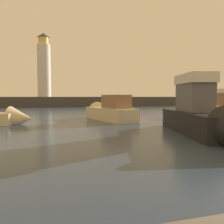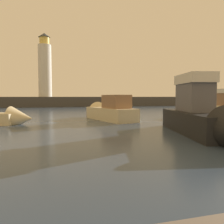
# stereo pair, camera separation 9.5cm
# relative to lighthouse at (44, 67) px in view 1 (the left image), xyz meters

# --- Properties ---
(ground_plane) EXTENTS (220.00, 220.00, 0.00)m
(ground_plane) POSITION_rel_lighthouse_xyz_m (5.67, -25.29, -8.70)
(ground_plane) COLOR #2D3D51
(breakwater) EXTENTS (77.59, 5.02, 2.17)m
(breakwater) POSITION_rel_lighthouse_xyz_m (5.67, 0.00, -7.61)
(breakwater) COLOR #423F3D
(breakwater) RESTS_ON ground_plane
(lighthouse) EXTENTS (2.82, 2.82, 13.78)m
(lighthouse) POSITION_rel_lighthouse_xyz_m (0.00, 0.00, 0.00)
(lighthouse) COLOR silver
(lighthouse) RESTS_ON breakwater
(motorboat_2) EXTENTS (4.29, 9.35, 4.02)m
(motorboat_2) POSITION_rel_lighthouse_xyz_m (9.02, -42.17, -7.60)
(motorboat_2) COLOR black
(motorboat_2) RESTS_ON ground_plane
(motorboat_3) EXTENTS (3.97, 8.15, 2.76)m
(motorboat_3) POSITION_rel_lighthouse_xyz_m (5.98, -31.45, -7.89)
(motorboat_3) COLOR beige
(motorboat_3) RESTS_ON ground_plane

